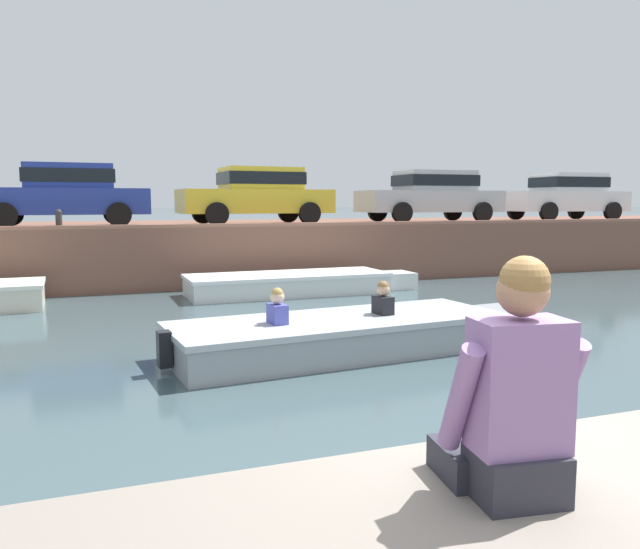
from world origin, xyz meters
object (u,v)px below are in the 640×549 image
(mooring_bollard_mid, at_px, (59,218))
(car_rightmost_white, at_px, (566,195))
(boat_moored_central_white, at_px, (297,283))
(car_centre_yellow, at_px, (257,193))
(motorboat_passing, at_px, (353,334))
(car_right_inner_silver, at_px, (431,194))
(person_seated_left, at_px, (512,404))
(car_left_inner_blue, at_px, (65,192))

(mooring_bollard_mid, bearing_deg, car_rightmost_white, 5.74)
(boat_moored_central_white, xyz_separation_m, car_centre_yellow, (-0.09, 3.23, 2.11))
(motorboat_passing, xyz_separation_m, mooring_bollard_mid, (-4.12, 7.26, 1.49))
(car_right_inner_silver, relative_size, mooring_bollard_mid, 9.79)
(boat_moored_central_white, distance_m, person_seated_left, 12.02)
(boat_moored_central_white, height_order, person_seated_left, person_seated_left)
(motorboat_passing, bearing_deg, car_right_inner_silver, 54.22)
(motorboat_passing, relative_size, car_right_inner_silver, 1.34)
(boat_moored_central_white, bearing_deg, car_left_inner_blue, 147.11)
(person_seated_left, bearing_deg, car_centre_yellow, 79.33)
(motorboat_passing, bearing_deg, boat_moored_central_white, 80.07)
(car_rightmost_white, height_order, mooring_bollard_mid, car_rightmost_white)
(motorboat_passing, bearing_deg, car_rightmost_white, 37.60)
(car_right_inner_silver, bearing_deg, boat_moored_central_white, -149.08)
(car_left_inner_blue, height_order, car_rightmost_white, same)
(mooring_bollard_mid, bearing_deg, boat_moored_central_white, -18.00)
(car_centre_yellow, bearing_deg, mooring_bollard_mid, -162.60)
(car_centre_yellow, xyz_separation_m, car_rightmost_white, (10.56, -0.01, -0.00))
(mooring_bollard_mid, relative_size, person_seated_left, 0.46)
(boat_moored_central_white, height_order, car_left_inner_blue, car_left_inner_blue)
(car_rightmost_white, relative_size, mooring_bollard_mid, 9.14)
(car_centre_yellow, bearing_deg, car_left_inner_blue, -179.98)
(car_centre_yellow, bearing_deg, motorboat_passing, -95.78)
(car_centre_yellow, bearing_deg, boat_moored_central_white, -88.46)
(car_right_inner_silver, height_order, mooring_bollard_mid, car_right_inner_silver)
(car_left_inner_blue, distance_m, person_seated_left, 15.02)
(motorboat_passing, distance_m, car_rightmost_white, 14.61)
(motorboat_passing, distance_m, car_centre_yellow, 9.12)
(car_rightmost_white, distance_m, person_seated_left, 19.99)
(car_right_inner_silver, bearing_deg, motorboat_passing, -125.78)
(motorboat_passing, xyz_separation_m, car_centre_yellow, (0.89, 8.83, 2.09))
(car_rightmost_white, bearing_deg, car_right_inner_silver, 179.98)
(car_right_inner_silver, bearing_deg, car_rightmost_white, -0.02)
(car_centre_yellow, height_order, car_rightmost_white, same)
(motorboat_passing, relative_size, car_centre_yellow, 1.39)
(motorboat_passing, distance_m, car_left_inner_blue, 9.91)
(car_left_inner_blue, bearing_deg, mooring_bollard_mid, -94.06)
(boat_moored_central_white, xyz_separation_m, mooring_bollard_mid, (-5.10, 1.66, 1.51))
(boat_moored_central_white, relative_size, car_left_inner_blue, 1.35)
(boat_moored_central_white, bearing_deg, motorboat_passing, -99.93)
(boat_moored_central_white, bearing_deg, mooring_bollard_mid, 162.00)
(boat_moored_central_white, height_order, car_rightmost_white, car_rightmost_white)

